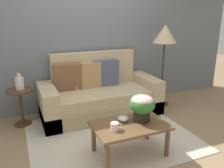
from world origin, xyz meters
The scene contains 11 objects.
ground_plane centered at (0.00, 0.00, 0.00)m, with size 14.00×14.00×0.00m, color #997A56.
wall_back centered at (0.00, 1.30, 1.43)m, with size 6.40×0.12×2.85m, color slate.
area_rug centered at (0.00, 0.02, 0.01)m, with size 2.25×1.89×0.01m, color beige.
couch centered at (0.13, 0.83, 0.33)m, with size 2.01×0.88×1.05m.
coffee_table centered at (0.05, -0.49, 0.35)m, with size 0.91×0.57×0.41m.
side_table centered at (-1.14, 0.89, 0.40)m, with size 0.40×0.40×0.58m.
floor_lamp centered at (1.38, 0.77, 1.28)m, with size 0.43×0.43×1.51m.
potted_plant centered at (0.23, -0.46, 0.61)m, with size 0.32×0.32×0.33m.
coffee_mug centered at (-0.18, -0.56, 0.46)m, with size 0.14×0.10×0.09m.
snack_bowl centered at (0.01, -0.39, 0.45)m, with size 0.14×0.14×0.07m.
table_vase centered at (-1.12, 0.90, 0.69)m, with size 0.12×0.12×0.25m.
Camera 1 is at (-1.15, -2.77, 1.70)m, focal length 37.47 mm.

